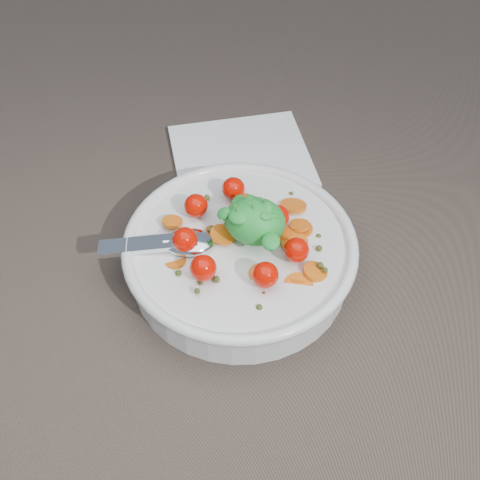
# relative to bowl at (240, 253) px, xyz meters

# --- Properties ---
(ground) EXTENTS (6.00, 6.00, 0.00)m
(ground) POSITION_rel_bowl_xyz_m (-0.02, 0.02, -0.03)
(ground) COLOR brown
(ground) RESTS_ON ground
(bowl) EXTENTS (0.26, 0.24, 0.10)m
(bowl) POSITION_rel_bowl_xyz_m (0.00, 0.00, 0.00)
(bowl) COLOR white
(bowl) RESTS_ON ground
(napkin) EXTENTS (0.22, 0.21, 0.01)m
(napkin) POSITION_rel_bowl_xyz_m (-0.05, 0.17, -0.03)
(napkin) COLOR white
(napkin) RESTS_ON ground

